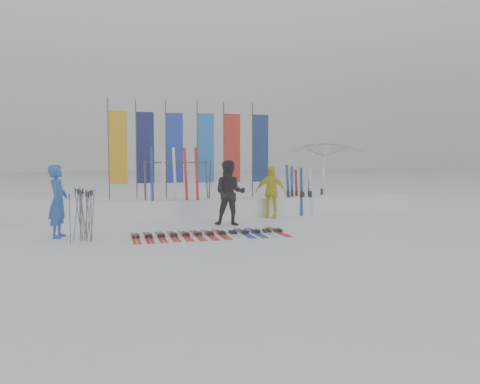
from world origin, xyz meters
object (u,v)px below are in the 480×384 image
object	(u,v)px
person_black	(230,193)
person_yellow	(271,192)
person_blue	(58,201)
ski_row	(209,234)
ski_rack	(177,175)
tent_canopy	(325,175)

from	to	relation	value
person_black	person_yellow	xyz separation A→B (m)	(1.68, 1.31, -0.09)
person_blue	ski_row	world-z (taller)	person_blue
person_yellow	ski_row	bearing A→B (deg)	-102.30
ski_row	person_blue	bearing A→B (deg)	170.58
person_yellow	person_blue	bearing A→B (deg)	-129.96
person_yellow	ski_rack	bearing A→B (deg)	-162.21
person_yellow	tent_canopy	world-z (taller)	tent_canopy
person_blue	person_yellow	world-z (taller)	person_blue
person_blue	person_yellow	xyz separation A→B (m)	(6.15, 2.18, -0.04)
person_blue	person_yellow	size ratio (longest dim) A/B	1.05
person_yellow	person_black	bearing A→B (deg)	-111.44
person_yellow	ski_rack	distance (m)	3.02
ski_rack	tent_canopy	bearing A→B (deg)	8.78
tent_canopy	ski_rack	bearing A→B (deg)	-171.22
ski_row	ski_rack	world-z (taller)	ski_rack
tent_canopy	ski_rack	xyz separation A→B (m)	(-5.52, -0.85, 0.09)
person_blue	ski_rack	size ratio (longest dim) A/B	0.86
person_black	person_yellow	distance (m)	2.13
person_black	person_yellow	size ratio (longest dim) A/B	1.11
tent_canopy	ski_rack	world-z (taller)	tent_canopy
person_blue	ski_row	distance (m)	3.73
tent_canopy	person_blue	bearing A→B (deg)	-157.19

